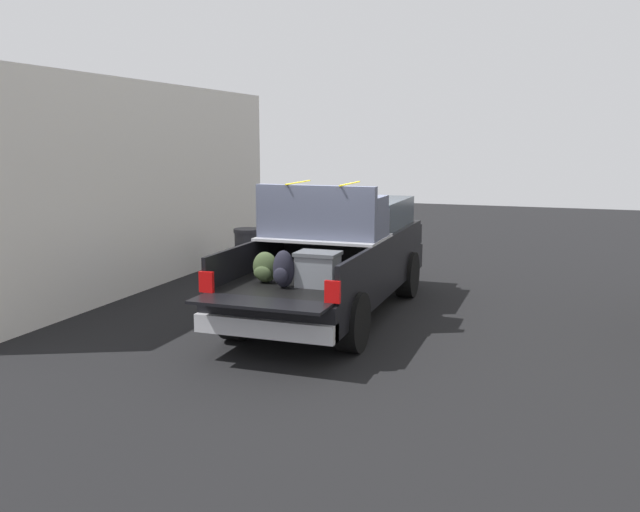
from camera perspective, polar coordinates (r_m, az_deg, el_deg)
ground_plane at (r=11.39m, az=1.01°, el=-4.97°), size 40.00×40.00×0.00m
pickup_truck at (r=11.52m, az=1.60°, el=0.09°), size 6.05×2.06×2.23m
building_facade at (r=13.93m, az=-14.06°, el=5.75°), size 9.73×0.36×3.98m
trash_can at (r=14.86m, az=-6.04°, el=0.43°), size 0.60×0.60×0.98m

